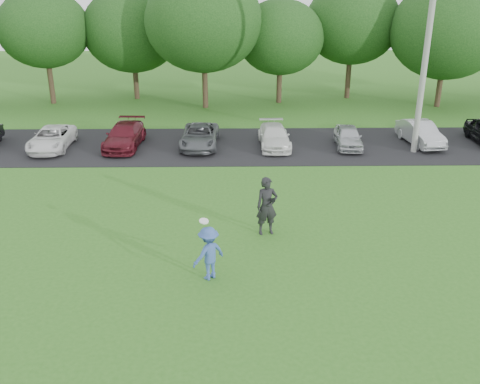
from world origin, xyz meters
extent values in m
plane|color=#306A1E|center=(0.00, 0.00, 0.00)|extent=(100.00, 100.00, 0.00)
cube|color=black|center=(0.00, 13.00, 0.01)|extent=(32.00, 6.50, 0.03)
cylinder|color=#969792|center=(8.81, 11.81, 5.11)|extent=(0.28, 0.28, 10.22)
imported|color=#3959A2|center=(-0.96, 0.05, 0.81)|extent=(1.20, 1.14, 1.63)
cylinder|color=white|center=(-1.07, 0.12, 1.80)|extent=(0.28, 0.27, 0.12)
imported|color=black|center=(0.90, 2.93, 1.01)|extent=(0.83, 0.63, 2.03)
cube|color=black|center=(1.08, 2.75, 1.31)|extent=(0.16, 0.13, 0.10)
imported|color=white|center=(-9.36, 12.61, 0.57)|extent=(1.86, 3.90, 1.07)
imported|color=#54121C|center=(-5.73, 12.83, 0.62)|extent=(1.84, 4.12, 1.17)
imported|color=#54575B|center=(-1.91, 12.83, 0.58)|extent=(1.94, 3.99, 1.10)
imported|color=silver|center=(1.90, 12.75, 0.56)|extent=(1.59, 3.71, 1.07)
imported|color=#B4B7BC|center=(5.65, 12.63, 0.57)|extent=(1.50, 3.24, 1.08)
imported|color=#ACAFB3|center=(9.49, 13.05, 0.62)|extent=(1.72, 3.72, 1.18)
cylinder|color=#38281C|center=(-12.50, 23.00, 1.35)|extent=(0.36, 0.36, 2.70)
ellipsoid|color=#214C19|center=(-12.50, 23.00, 4.93)|extent=(5.94, 5.94, 5.05)
cylinder|color=#38281C|center=(-7.00, 24.40, 1.10)|extent=(0.36, 0.36, 2.20)
ellipsoid|color=#214C19|center=(-7.00, 24.40, 4.71)|extent=(6.68, 6.68, 5.68)
cylinder|color=#38281C|center=(-2.00, 21.60, 1.35)|extent=(0.36, 0.36, 2.70)
ellipsoid|color=#214C19|center=(-2.00, 21.60, 5.48)|extent=(7.42, 7.42, 6.31)
cylinder|color=#38281C|center=(3.00, 23.00, 1.10)|extent=(0.36, 0.36, 2.20)
ellipsoid|color=#214C19|center=(3.00, 23.00, 4.36)|extent=(5.76, 5.76, 4.90)
cylinder|color=#38281C|center=(8.00, 24.40, 1.35)|extent=(0.36, 0.36, 2.70)
ellipsoid|color=#214C19|center=(8.00, 24.40, 5.14)|extent=(6.50, 6.50, 5.53)
cylinder|color=#38281C|center=(13.50, 21.60, 1.10)|extent=(0.36, 0.36, 2.20)
ellipsoid|color=#214C19|center=(13.50, 21.60, 4.92)|extent=(7.24, 7.24, 6.15)
camera|label=1|loc=(-0.28, -13.50, 8.27)|focal=40.00mm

